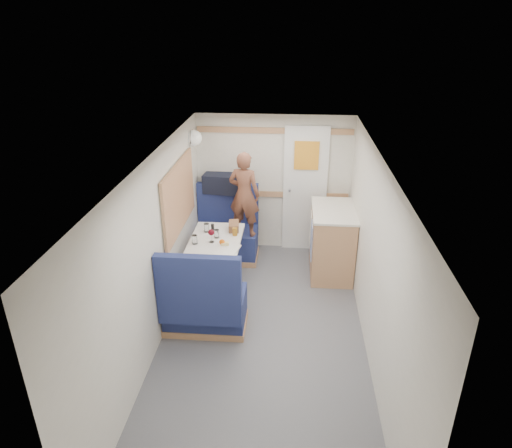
# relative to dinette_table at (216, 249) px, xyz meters

# --- Properties ---
(floor) EXTENTS (4.50, 4.50, 0.00)m
(floor) POSITION_rel_dinette_table_xyz_m (0.65, -1.00, -0.57)
(floor) COLOR #515156
(floor) RESTS_ON ground
(ceiling) EXTENTS (4.50, 4.50, 0.00)m
(ceiling) POSITION_rel_dinette_table_xyz_m (0.65, -1.00, 1.43)
(ceiling) COLOR silver
(ceiling) RESTS_ON wall_back
(wall_back) EXTENTS (2.20, 0.02, 2.00)m
(wall_back) POSITION_rel_dinette_table_xyz_m (0.65, 1.25, 0.43)
(wall_back) COLOR silver
(wall_back) RESTS_ON floor
(wall_left) EXTENTS (0.02, 4.50, 2.00)m
(wall_left) POSITION_rel_dinette_table_xyz_m (-0.45, -1.00, 0.43)
(wall_left) COLOR silver
(wall_left) RESTS_ON floor
(wall_right) EXTENTS (0.02, 4.50, 2.00)m
(wall_right) POSITION_rel_dinette_table_xyz_m (1.75, -1.00, 0.43)
(wall_right) COLOR silver
(wall_right) RESTS_ON floor
(oak_trim_low) EXTENTS (2.15, 0.02, 0.08)m
(oak_trim_low) POSITION_rel_dinette_table_xyz_m (0.65, 1.23, 0.28)
(oak_trim_low) COLOR #AA734C
(oak_trim_low) RESTS_ON wall_back
(oak_trim_high) EXTENTS (2.15, 0.02, 0.08)m
(oak_trim_high) POSITION_rel_dinette_table_xyz_m (0.65, 1.23, 1.21)
(oak_trim_high) COLOR #AA734C
(oak_trim_high) RESTS_ON wall_back
(side_window) EXTENTS (0.04, 1.30, 0.72)m
(side_window) POSITION_rel_dinette_table_xyz_m (-0.43, 0.00, 0.68)
(side_window) COLOR #B3BEA2
(side_window) RESTS_ON wall_left
(rear_door) EXTENTS (0.62, 0.12, 1.86)m
(rear_door) POSITION_rel_dinette_table_xyz_m (1.10, 1.22, 0.41)
(rear_door) COLOR white
(rear_door) RESTS_ON wall_back
(dinette_table) EXTENTS (0.62, 0.92, 0.72)m
(dinette_table) POSITION_rel_dinette_table_xyz_m (0.00, 0.00, 0.00)
(dinette_table) COLOR white
(dinette_table) RESTS_ON floor
(bench_far) EXTENTS (0.90, 0.59, 1.05)m
(bench_far) POSITION_rel_dinette_table_xyz_m (-0.00, 0.86, -0.27)
(bench_far) COLOR navy
(bench_far) RESTS_ON floor
(bench_near) EXTENTS (0.90, 0.59, 1.05)m
(bench_near) POSITION_rel_dinette_table_xyz_m (-0.00, -0.86, -0.27)
(bench_near) COLOR navy
(bench_near) RESTS_ON floor
(ledge) EXTENTS (0.90, 0.14, 0.04)m
(ledge) POSITION_rel_dinette_table_xyz_m (-0.00, 1.12, 0.31)
(ledge) COLOR #AA734C
(ledge) RESTS_ON bench_far
(dome_light) EXTENTS (0.20, 0.20, 0.20)m
(dome_light) POSITION_rel_dinette_table_xyz_m (-0.39, 0.85, 1.18)
(dome_light) COLOR white
(dome_light) RESTS_ON wall_left
(galley_counter) EXTENTS (0.57, 0.92, 0.92)m
(galley_counter) POSITION_rel_dinette_table_xyz_m (1.47, 0.55, -0.10)
(galley_counter) COLOR #AA734C
(galley_counter) RESTS_ON floor
(person) EXTENTS (0.48, 0.37, 1.17)m
(person) POSITION_rel_dinette_table_xyz_m (0.28, 0.70, 0.47)
(person) COLOR brown
(person) RESTS_ON bench_far
(duffel_bag) EXTENTS (0.59, 0.33, 0.27)m
(duffel_bag) POSITION_rel_dinette_table_xyz_m (-0.06, 1.12, 0.47)
(duffel_bag) COLOR black
(duffel_bag) RESTS_ON ledge
(tray) EXTENTS (0.31, 0.37, 0.02)m
(tray) POSITION_rel_dinette_table_xyz_m (0.19, -0.32, 0.16)
(tray) COLOR white
(tray) RESTS_ON dinette_table
(orange_fruit) EXTENTS (0.07, 0.07, 0.07)m
(orange_fruit) POSITION_rel_dinette_table_xyz_m (0.11, -0.21, 0.21)
(orange_fruit) COLOR #D95D09
(orange_fruit) RESTS_ON tray
(cheese_block) EXTENTS (0.10, 0.06, 0.03)m
(cheese_block) POSITION_rel_dinette_table_xyz_m (0.15, -0.21, 0.19)
(cheese_block) COLOR #DBC47E
(cheese_block) RESTS_ON tray
(wine_glass) EXTENTS (0.08, 0.08, 0.17)m
(wine_glass) POSITION_rel_dinette_table_xyz_m (-0.03, -0.12, 0.28)
(wine_glass) COLOR white
(wine_glass) RESTS_ON dinette_table
(tumbler_left) EXTENTS (0.07, 0.07, 0.11)m
(tumbler_left) POSITION_rel_dinette_table_xyz_m (-0.23, -0.17, 0.21)
(tumbler_left) COLOR silver
(tumbler_left) RESTS_ON dinette_table
(tumbler_mid) EXTENTS (0.07, 0.07, 0.11)m
(tumbler_mid) POSITION_rel_dinette_table_xyz_m (-0.14, 0.17, 0.21)
(tumbler_mid) COLOR white
(tumbler_mid) RESTS_ON dinette_table
(tumbler_right) EXTENTS (0.06, 0.06, 0.10)m
(tumbler_right) POSITION_rel_dinette_table_xyz_m (0.01, 0.02, 0.21)
(tumbler_right) COLOR white
(tumbler_right) RESTS_ON dinette_table
(beer_glass) EXTENTS (0.06, 0.06, 0.10)m
(beer_glass) POSITION_rel_dinette_table_xyz_m (0.22, 0.10, 0.20)
(beer_glass) COLOR #966015
(beer_glass) RESTS_ON dinette_table
(pepper_grinder) EXTENTS (0.04, 0.04, 0.11)m
(pepper_grinder) POSITION_rel_dinette_table_xyz_m (-0.07, 0.17, 0.21)
(pepper_grinder) COLOR black
(pepper_grinder) RESTS_ON dinette_table
(bread_loaf) EXTENTS (0.15, 0.24, 0.10)m
(bread_loaf) POSITION_rel_dinette_table_xyz_m (0.19, 0.26, 0.20)
(bread_loaf) COLOR olive
(bread_loaf) RESTS_ON dinette_table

